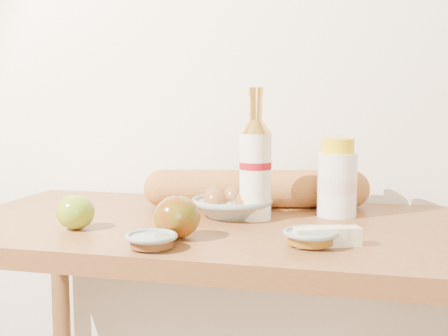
{
  "coord_description": "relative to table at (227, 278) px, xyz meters",
  "views": [
    {
      "loc": [
        0.27,
        0.04,
        1.16
      ],
      "look_at": [
        0.0,
        1.15,
        1.02
      ],
      "focal_mm": 45.0,
      "sensor_mm": 36.0,
      "label": 1
    }
  ],
  "objects": [
    {
      "name": "cream_bottle",
      "position": [
        0.22,
        0.12,
        0.2
      ],
      "size": [
        0.11,
        0.11,
        0.17
      ],
      "rotation": [
        0.0,
        0.0,
        -0.31
      ],
      "color": "white",
      "rests_on": "table"
    },
    {
      "name": "sugar_bowl",
      "position": [
        -0.08,
        -0.24,
        0.14
      ],
      "size": [
        0.12,
        0.12,
        0.03
      ],
      "rotation": [
        0.0,
        0.0,
        0.35
      ],
      "color": "gray",
      "rests_on": "table"
    },
    {
      "name": "back_wall",
      "position": [
        0.0,
        0.33,
        0.52
      ],
      "size": [
        3.5,
        0.02,
        2.6
      ],
      "primitive_type": "cube",
      "color": "white",
      "rests_on": "ground"
    },
    {
      "name": "egg_bowl",
      "position": [
        -0.0,
        0.06,
        0.15
      ],
      "size": [
        0.2,
        0.2,
        0.06
      ],
      "rotation": [
        0.0,
        0.0,
        0.1
      ],
      "color": "gray",
      "rests_on": "table"
    },
    {
      "name": "apple_redgreen_front",
      "position": [
        -0.06,
        -0.16,
        0.16
      ],
      "size": [
        0.11,
        0.11,
        0.08
      ],
      "rotation": [
        0.0,
        0.0,
        0.27
      ],
      "color": "maroon",
      "rests_on": "table"
    },
    {
      "name": "table",
      "position": [
        0.0,
        0.0,
        0.0
      ],
      "size": [
        1.2,
        0.6,
        0.9
      ],
      "color": "#935C2F",
      "rests_on": "ground"
    },
    {
      "name": "butter_stick",
      "position": [
        0.22,
        -0.15,
        0.14
      ],
      "size": [
        0.12,
        0.07,
        0.04
      ],
      "rotation": [
        0.0,
        0.0,
        0.37
      ],
      "color": "beige",
      "rests_on": "table"
    },
    {
      "name": "syrup_bowl",
      "position": [
        0.19,
        -0.16,
        0.14
      ],
      "size": [
        0.12,
        0.12,
        0.03
      ],
      "rotation": [
        0.0,
        0.0,
        0.2
      ],
      "color": "gray",
      "rests_on": "table"
    },
    {
      "name": "bourbon_bottle",
      "position": [
        0.05,
        0.05,
        0.24
      ],
      "size": [
        0.07,
        0.07,
        0.29
      ],
      "rotation": [
        0.0,
        0.0,
        -0.01
      ],
      "color": "white",
      "rests_on": "table"
    },
    {
      "name": "baguette",
      "position": [
        0.03,
        0.18,
        0.17
      ],
      "size": [
        0.55,
        0.21,
        0.09
      ],
      "rotation": [
        0.0,
        0.0,
        0.22
      ],
      "color": "#C5803C",
      "rests_on": "table"
    },
    {
      "name": "apple_yellowgreen",
      "position": [
        -0.28,
        -0.14,
        0.16
      ],
      "size": [
        0.1,
        0.1,
        0.07
      ],
      "rotation": [
        0.0,
        0.0,
        -0.34
      ],
      "color": "#9F9D1F",
      "rests_on": "table"
    }
  ]
}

